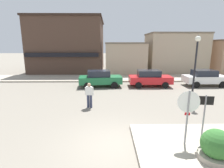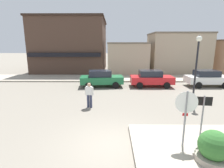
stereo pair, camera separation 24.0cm
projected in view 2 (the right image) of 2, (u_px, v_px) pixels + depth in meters
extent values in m
plane|color=gray|center=(112.00, 145.00, 7.00)|extent=(160.00, 160.00, 0.00)
cube|color=#A89E8C|center=(113.00, 78.00, 20.70)|extent=(80.00, 4.00, 0.15)
cylinder|color=gray|center=(185.00, 121.00, 6.54)|extent=(0.07, 0.07, 2.30)
cylinder|color=red|center=(186.00, 102.00, 6.40)|extent=(0.76, 0.10, 0.76)
cylinder|color=white|center=(187.00, 102.00, 6.38)|extent=(0.82, 0.10, 0.82)
cube|color=red|center=(185.00, 115.00, 6.50)|extent=(0.20, 0.04, 0.11)
cylinder|color=gray|center=(202.00, 122.00, 6.66)|extent=(0.06, 0.06, 2.10)
cube|color=black|center=(204.00, 101.00, 6.49)|extent=(0.60, 0.08, 0.34)
cube|color=white|center=(204.00, 101.00, 6.49)|extent=(0.54, 0.07, 0.29)
cube|color=black|center=(204.00, 101.00, 6.50)|extent=(0.34, 0.05, 0.08)
cylinder|color=gray|center=(212.00, 160.00, 5.81)|extent=(1.10, 1.10, 0.35)
sphere|color=#336B2D|center=(214.00, 145.00, 5.69)|extent=(1.00, 1.00, 1.00)
cylinder|color=black|center=(195.00, 73.00, 11.51)|extent=(0.12, 0.12, 4.20)
cylinder|color=black|center=(192.00, 102.00, 11.94)|extent=(0.24, 0.24, 0.24)
sphere|color=white|center=(199.00, 39.00, 11.02)|extent=(0.36, 0.36, 0.36)
cone|color=black|center=(199.00, 36.00, 10.99)|extent=(0.32, 0.32, 0.18)
cube|color=#1E6B3D|center=(102.00, 80.00, 16.68)|extent=(4.15, 2.09, 0.66)
cube|color=#1E232D|center=(100.00, 73.00, 16.54)|extent=(2.21, 1.59, 0.56)
cylinder|color=black|center=(114.00, 81.00, 17.70)|extent=(0.61, 0.24, 0.60)
cylinder|color=black|center=(116.00, 85.00, 16.05)|extent=(0.61, 0.24, 0.60)
cylinder|color=black|center=(89.00, 82.00, 17.48)|extent=(0.61, 0.24, 0.60)
cylinder|color=black|center=(88.00, 86.00, 15.83)|extent=(0.61, 0.24, 0.60)
cube|color=red|center=(152.00, 80.00, 16.70)|extent=(4.01, 1.72, 0.66)
cube|color=#1E232D|center=(150.00, 73.00, 16.57)|extent=(2.09, 1.41, 0.56)
cylinder|color=black|center=(162.00, 82.00, 17.60)|extent=(0.60, 0.18, 0.60)
cylinder|color=black|center=(167.00, 85.00, 15.94)|extent=(0.60, 0.18, 0.60)
cylinder|color=black|center=(137.00, 82.00, 17.63)|extent=(0.60, 0.18, 0.60)
cylinder|color=black|center=(140.00, 85.00, 15.97)|extent=(0.60, 0.18, 0.60)
cube|color=white|center=(207.00, 79.00, 16.80)|extent=(4.04, 1.79, 0.66)
cube|color=#1E232D|center=(207.00, 73.00, 16.67)|extent=(2.11, 1.44, 0.56)
cylinder|color=black|center=(214.00, 81.00, 17.73)|extent=(0.60, 0.19, 0.60)
cylinder|color=black|center=(190.00, 81.00, 17.70)|extent=(0.60, 0.19, 0.60)
cylinder|color=black|center=(199.00, 85.00, 16.04)|extent=(0.60, 0.19, 0.60)
cylinder|color=#2D334C|center=(88.00, 101.00, 11.14)|extent=(0.16, 0.16, 0.85)
cylinder|color=#2D334C|center=(91.00, 101.00, 11.11)|extent=(0.16, 0.16, 0.85)
cube|color=white|center=(89.00, 91.00, 10.98)|extent=(0.39, 0.27, 0.54)
sphere|color=tan|center=(89.00, 85.00, 10.89)|extent=(0.22, 0.22, 0.22)
cylinder|color=white|center=(86.00, 91.00, 11.02)|extent=(0.10, 0.10, 0.52)
cylinder|color=white|center=(93.00, 91.00, 10.95)|extent=(0.10, 0.10, 0.52)
cube|color=#473328|center=(73.00, 46.00, 26.77)|extent=(9.69, 9.97, 7.40)
cube|color=black|center=(64.00, 55.00, 21.98)|extent=(9.21, 0.40, 0.50)
cube|color=#2E211A|center=(72.00, 20.00, 25.93)|extent=(9.98, 10.27, 0.24)
cube|color=tan|center=(127.00, 59.00, 24.42)|extent=(5.32, 5.21, 4.04)
cube|color=#685B4C|center=(128.00, 43.00, 23.96)|extent=(5.43, 5.32, 0.20)
cube|color=tan|center=(177.00, 54.00, 25.07)|extent=(7.64, 5.59, 5.35)
cube|color=#685B4C|center=(179.00, 34.00, 24.46)|extent=(7.80, 5.70, 0.20)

